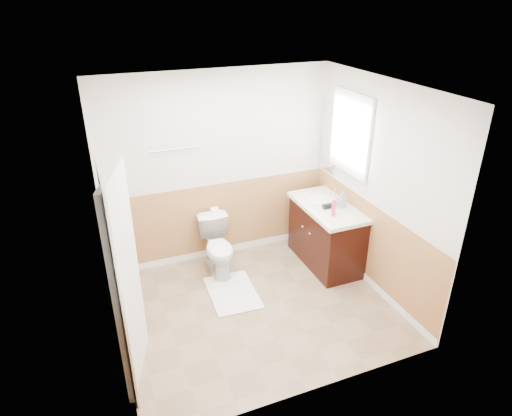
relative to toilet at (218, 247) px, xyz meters
name	(u,v)px	position (x,y,z in m)	size (l,w,h in m)	color
floor	(256,307)	(0.17, -0.88, -0.35)	(3.00, 3.00, 0.00)	#8C7051
ceiling	(256,89)	(0.17, -0.88, 2.15)	(3.00, 3.00, 0.00)	white
wall_back	(218,169)	(0.17, 0.42, 0.90)	(3.00, 3.00, 0.00)	silver
wall_front	(317,278)	(0.17, -2.18, 0.90)	(3.00, 3.00, 0.00)	silver
wall_left	(106,238)	(-1.33, -0.88, 0.90)	(3.00, 3.00, 0.00)	silver
wall_right	(377,189)	(1.67, -0.88, 0.90)	(3.00, 3.00, 0.00)	silver
wainscot_back	(221,221)	(0.17, 0.41, 0.15)	(3.00, 3.00, 0.00)	#B18346
wainscot_front	(311,349)	(0.17, -2.17, 0.15)	(3.00, 3.00, 0.00)	#B18346
wainscot_left	(118,302)	(-1.32, -0.88, 0.15)	(2.60, 2.60, 0.00)	#B18346
wainscot_right	(369,245)	(1.66, -0.88, 0.15)	(2.60, 2.60, 0.00)	#B18346
toilet	(218,247)	(0.00, 0.00, 0.00)	(0.40, 0.69, 0.71)	white
bath_mat	(233,293)	(0.00, -0.53, -0.34)	(0.55, 0.80, 0.02)	silver
vanity_cabinet	(326,236)	(1.38, -0.33, 0.05)	(0.55, 1.10, 0.80)	black
vanity_knob_left	(310,234)	(1.08, -0.43, 0.20)	(0.03, 0.03, 0.03)	silver
vanity_knob_right	(303,227)	(1.08, -0.23, 0.20)	(0.03, 0.03, 0.03)	silver
countertop	(328,207)	(1.37, -0.33, 0.47)	(0.60, 1.15, 0.05)	white
sink_basin	(323,200)	(1.38, -0.18, 0.51)	(0.36, 0.36, 0.02)	white
faucet	(335,194)	(1.56, -0.18, 0.57)	(0.02, 0.02, 0.14)	#BABAC1
lotion_bottle	(334,208)	(1.28, -0.61, 0.61)	(0.05, 0.05, 0.22)	#D93855
soap_dispenser	(341,199)	(1.50, -0.43, 0.60)	(0.09, 0.10, 0.21)	#939AA5
hair_dryer_body	(328,206)	(1.33, -0.41, 0.53)	(0.07, 0.07, 0.14)	black
hair_dryer_handle	(326,208)	(1.30, -0.40, 0.50)	(0.03, 0.03, 0.07)	black
mirror_panel	(328,138)	(1.64, 0.22, 1.20)	(0.02, 0.35, 0.90)	silver
window_frame	(351,134)	(1.64, -0.29, 1.40)	(0.04, 0.80, 1.00)	white
window_glass	(352,133)	(1.65, -0.29, 1.40)	(0.01, 0.70, 0.90)	white
door	(127,282)	(-1.23, -1.33, 0.67)	(0.05, 0.80, 2.04)	white
door_frame	(117,283)	(-1.31, -1.33, 0.68)	(0.02, 0.92, 2.10)	white
door_knob	(129,268)	(-1.17, -1.00, 0.60)	(0.06, 0.06, 0.06)	silver
towel_bar	(175,149)	(-0.38, 0.37, 1.25)	(0.02, 0.02, 0.62)	silver
tp_holder_bar	(214,211)	(0.07, 0.35, 0.35)	(0.02, 0.02, 0.14)	silver
tp_roll	(214,211)	(0.07, 0.35, 0.35)	(0.11, 0.11, 0.10)	white
tp_sheet	(214,218)	(0.07, 0.35, 0.24)	(0.10, 0.01, 0.16)	white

